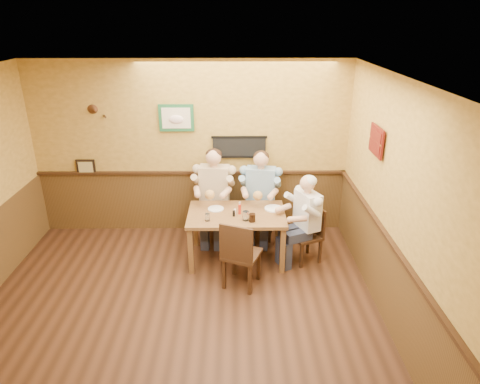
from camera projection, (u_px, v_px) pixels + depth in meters
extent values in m
plane|color=black|center=(176.00, 325.00, 5.06)|extent=(5.00, 5.00, 0.00)
cube|color=silver|center=(159.00, 84.00, 3.97)|extent=(5.00, 5.00, 0.02)
cube|color=gold|center=(191.00, 149.00, 6.82)|extent=(5.00, 0.02, 2.80)
cube|color=gold|center=(404.00, 218.00, 4.54)|extent=(0.02, 5.00, 2.80)
cube|color=brown|center=(193.00, 201.00, 7.15)|extent=(5.00, 0.02, 1.00)
cube|color=brown|center=(391.00, 289.00, 4.89)|extent=(0.02, 5.00, 1.00)
cube|color=black|center=(239.00, 147.00, 6.77)|extent=(0.88, 0.03, 0.34)
cube|color=#205E34|center=(176.00, 118.00, 6.58)|extent=(0.54, 0.03, 0.42)
cube|color=black|center=(86.00, 167.00, 6.87)|extent=(0.30, 0.03, 0.26)
cube|color=maroon|center=(376.00, 141.00, 5.30)|extent=(0.03, 0.48, 0.36)
cube|color=brown|center=(237.00, 215.00, 6.17)|extent=(1.40, 0.90, 0.05)
cube|color=brown|center=(191.00, 251.00, 5.95)|extent=(0.07, 0.07, 0.70)
cube|color=brown|center=(283.00, 251.00, 5.96)|extent=(0.07, 0.07, 0.70)
cube|color=brown|center=(196.00, 226.00, 6.66)|extent=(0.07, 0.07, 0.70)
cube|color=brown|center=(277.00, 225.00, 6.68)|extent=(0.07, 0.07, 0.70)
cylinder|color=silver|center=(207.00, 217.00, 5.91)|extent=(0.07, 0.07, 0.11)
cylinder|color=silver|center=(246.00, 216.00, 5.92)|extent=(0.10, 0.10, 0.13)
cylinder|color=black|center=(252.00, 218.00, 5.89)|extent=(0.11, 0.11, 0.12)
cylinder|color=red|center=(240.00, 209.00, 6.10)|extent=(0.05, 0.05, 0.17)
cylinder|color=white|center=(235.00, 212.00, 6.11)|extent=(0.04, 0.04, 0.08)
cylinder|color=black|center=(234.00, 213.00, 6.05)|extent=(0.04, 0.04, 0.09)
cylinder|color=white|center=(216.00, 209.00, 6.27)|extent=(0.27, 0.27, 0.02)
cylinder|color=white|center=(274.00, 208.00, 6.28)|extent=(0.30, 0.30, 0.02)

